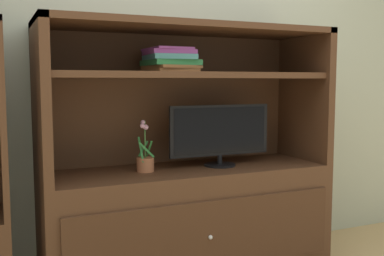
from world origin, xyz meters
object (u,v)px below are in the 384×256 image
object	(u,v)px
media_console	(188,197)
tv_monitor	(220,133)
potted_plant	(145,161)
magazine_stack	(169,60)

from	to	relation	value
media_console	tv_monitor	world-z (taller)	media_console
tv_monitor	potted_plant	distance (m)	0.51
tv_monitor	magazine_stack	bearing A→B (deg)	177.25
media_console	tv_monitor	distance (m)	0.44
media_console	potted_plant	size ratio (longest dim) A/B	5.77
potted_plant	magazine_stack	size ratio (longest dim) A/B	0.90
tv_monitor	media_console	bearing A→B (deg)	174.72
potted_plant	magazine_stack	distance (m)	0.61
media_console	magazine_stack	bearing A→B (deg)	-178.42
magazine_stack	media_console	bearing A→B (deg)	1.58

